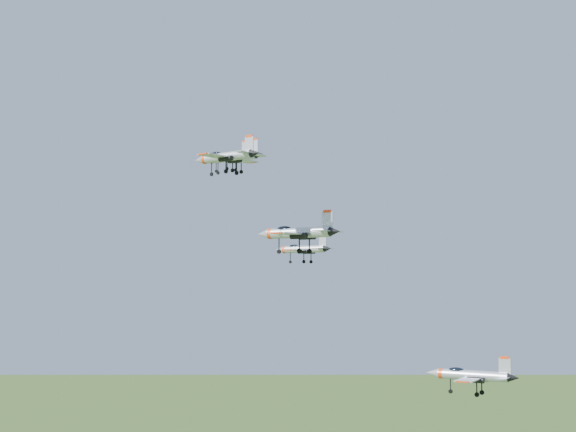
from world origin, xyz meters
The scene contains 6 objects.
jet_lead centered at (-14.63, 12.21, 143.69)m, with size 12.24×10.24×3.28m.
jet_left_high centered at (-6.04, 1.28, 141.62)m, with size 12.54×10.36×3.35m.
jet_right_high centered at (6.48, -17.97, 138.26)m, with size 11.51×9.60×3.08m.
jet_left_low centered at (5.79, 3.57, 126.71)m, with size 10.55×8.77×2.82m.
jet_right_low centered at (11.73, -8.35, 128.53)m, with size 13.77×11.39×3.68m.
jet_trail centered at (34.22, -2.96, 109.98)m, with size 12.12×9.96×3.25m.
Camera 1 is at (67.26, -103.56, 122.50)m, focal length 50.00 mm.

